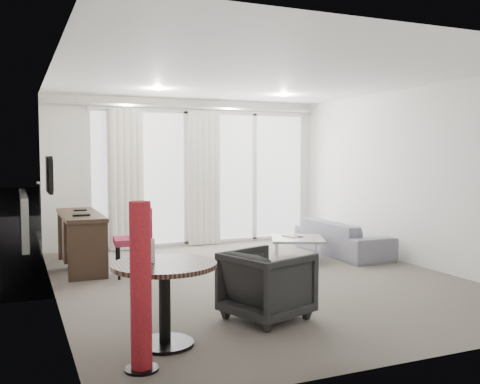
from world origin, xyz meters
name	(u,v)px	position (x,y,z in m)	size (l,w,h in m)	color
floor	(258,279)	(0.00, 0.00, 0.00)	(5.00, 6.00, 0.00)	#5D564E
ceiling	(258,77)	(0.00, 0.00, 2.60)	(5.00, 6.00, 0.00)	white
wall_left	(53,184)	(-2.50, 0.00, 1.30)	(0.00, 6.00, 2.60)	silver
wall_right	(412,176)	(2.50, 0.00, 1.30)	(0.00, 6.00, 2.60)	silver
wall_front	(422,196)	(0.00, -3.00, 1.30)	(5.00, 0.00, 2.60)	silver
window_panel	(204,178)	(0.30, 2.98, 1.20)	(4.00, 0.02, 2.38)	white
window_frame	(204,178)	(0.30, 2.97, 1.20)	(4.10, 0.06, 2.44)	white
curtain_left	(126,180)	(-1.15, 2.82, 1.20)	(0.60, 0.20, 2.38)	silver
curtain_right	(204,178)	(0.25, 2.82, 1.20)	(0.60, 0.20, 2.38)	silver
curtain_track	(191,107)	(0.00, 2.82, 2.45)	(4.80, 0.04, 0.04)	#B2B2B7
downlight_a	(158,89)	(-0.90, 1.60, 2.59)	(0.12, 0.12, 0.02)	#FFE0B2
downlight_b	(284,95)	(1.20, 1.60, 2.59)	(0.12, 0.12, 0.02)	#FFE0B2
desk	(81,241)	(-2.04, 1.58, 0.39)	(0.53, 1.68, 0.79)	#2F2117
tv	(49,175)	(-2.46, 1.45, 1.35)	(0.05, 0.80, 0.50)	black
desk_chair	(132,241)	(-1.47, 0.84, 0.46)	(0.50, 0.47, 0.92)	maroon
round_table	(165,304)	(-1.75, -1.89, 0.36)	(0.89, 0.89, 0.71)	#342018
menu_card	(148,262)	(-1.87, -1.84, 0.72)	(0.11, 0.02, 0.20)	white
red_lamp	(141,287)	(-2.05, -2.34, 0.64)	(0.26, 0.26, 1.28)	maroon
tub_armchair	(267,285)	(-0.63, -1.56, 0.34)	(0.73, 0.75, 0.68)	black
coffee_table	(297,249)	(1.08, 0.89, 0.18)	(0.78, 0.78, 0.35)	gray
remote	(297,236)	(1.12, 0.96, 0.36)	(0.05, 0.17, 0.02)	black
magazine	(293,236)	(1.07, 1.01, 0.36)	(0.20, 0.26, 0.01)	gray
sofa	(342,237)	(2.00, 1.05, 0.27)	(1.88, 0.73, 0.55)	slate
terrace_slab	(181,235)	(0.30, 4.50, -0.06)	(5.60, 3.00, 0.12)	#4D4D50
rattan_chair_a	(232,213)	(1.36, 4.24, 0.37)	(0.51, 0.51, 0.75)	#412F1F
rattan_chair_b	(242,208)	(1.70, 4.50, 0.44)	(0.60, 0.60, 0.89)	#412F1F
rattan_table	(235,220)	(1.31, 3.93, 0.26)	(0.53, 0.53, 0.53)	#412F1F
balustrade	(163,203)	(0.30, 5.95, 0.50)	(5.50, 0.06, 1.05)	#B2B2B7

